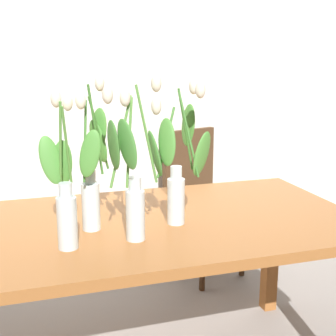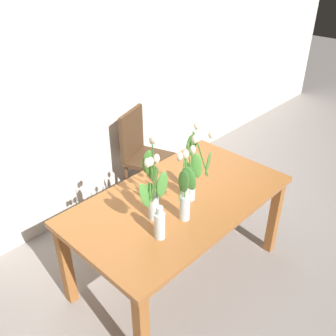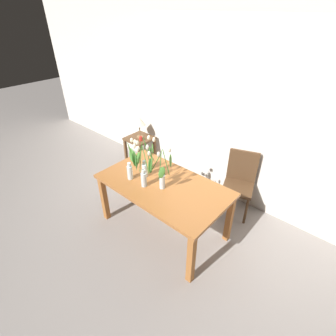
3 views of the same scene
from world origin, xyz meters
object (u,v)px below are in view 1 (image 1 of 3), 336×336
at_px(dining_table, 161,240).
at_px(tulip_vase_3, 93,173).
at_px(tulip_vase_1, 180,171).
at_px(tulip_vase_0, 64,197).
at_px(tulip_vase_2, 134,181).
at_px(dining_chair, 198,193).

relative_size(dining_table, tulip_vase_3, 2.79).
relative_size(dining_table, tulip_vase_1, 2.87).
relative_size(tulip_vase_1, tulip_vase_3, 0.97).
bearing_deg(dining_table, tulip_vase_0, -157.49).
height_order(tulip_vase_2, dining_chair, tulip_vase_2).
xyz_separation_m(tulip_vase_1, tulip_vase_2, (-0.20, -0.11, 0.00)).
bearing_deg(tulip_vase_0, tulip_vase_3, 49.33).
height_order(tulip_vase_1, tulip_vase_3, tulip_vase_3).
xyz_separation_m(tulip_vase_1, tulip_vase_3, (-0.32, 0.06, -0.00)).
relative_size(tulip_vase_1, dining_chair, 0.60).
distance_m(tulip_vase_0, tulip_vase_3, 0.19).
height_order(tulip_vase_0, tulip_vase_3, tulip_vase_3).
relative_size(dining_table, tulip_vase_0, 3.02).
relative_size(tulip_vase_0, tulip_vase_1, 0.95).
xyz_separation_m(tulip_vase_2, dining_chair, (0.69, 1.17, -0.43)).
xyz_separation_m(tulip_vase_3, dining_chair, (0.81, 1.00, -0.43)).
relative_size(tulip_vase_3, dining_chair, 0.62).
bearing_deg(tulip_vase_1, dining_chair, 65.51).
distance_m(tulip_vase_0, dining_chair, 1.52).
xyz_separation_m(tulip_vase_0, dining_chair, (0.92, 1.14, -0.39)).
bearing_deg(dining_table, dining_chair, 61.30).
relative_size(tulip_vase_0, tulip_vase_3, 0.92).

